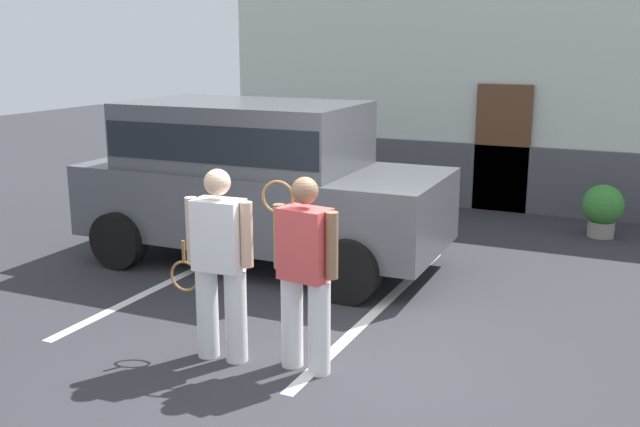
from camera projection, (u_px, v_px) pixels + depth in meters
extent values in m
plane|color=#2D2D33|center=(322.00, 362.00, 6.55)|extent=(40.00, 40.00, 0.00)
cube|color=silver|center=(181.00, 276.00, 8.93)|extent=(0.12, 4.40, 0.01)
cube|color=silver|center=(380.00, 307.00, 7.88)|extent=(0.12, 4.40, 0.01)
cube|color=silver|center=(493.00, 103.00, 12.21)|extent=(9.60, 0.30, 3.56)
cube|color=#4C4C51|center=(487.00, 177.00, 12.31)|extent=(8.07, 0.10, 1.10)
cube|color=brown|center=(502.00, 149.00, 12.09)|extent=(0.90, 0.06, 2.10)
cube|color=#4C4F54|center=(263.00, 202.00, 9.32)|extent=(4.63, 1.98, 0.90)
cube|color=#4C4F54|center=(244.00, 134.00, 9.22)|extent=(2.93, 1.81, 0.80)
cube|color=black|center=(244.00, 136.00, 9.22)|extent=(2.87, 1.83, 0.44)
cylinder|color=black|center=(401.00, 230.00, 9.65)|extent=(0.72, 0.27, 0.72)
cylinder|color=black|center=(348.00, 271.00, 7.96)|extent=(0.72, 0.27, 0.72)
cylinder|color=black|center=(202.00, 209.00, 10.87)|extent=(0.72, 0.27, 0.72)
cylinder|color=black|center=(119.00, 240.00, 9.18)|extent=(0.72, 0.27, 0.72)
cylinder|color=white|center=(236.00, 316.00, 6.49)|extent=(0.20, 0.20, 0.84)
cylinder|color=white|center=(207.00, 312.00, 6.59)|extent=(0.20, 0.20, 0.84)
cube|color=white|center=(219.00, 235.00, 6.37)|extent=(0.45, 0.30, 0.63)
sphere|color=beige|center=(217.00, 182.00, 6.26)|extent=(0.23, 0.23, 0.23)
cylinder|color=beige|center=(247.00, 235.00, 6.27)|extent=(0.11, 0.11, 0.57)
cylinder|color=beige|center=(192.00, 229.00, 6.46)|extent=(0.11, 0.11, 0.57)
torus|color=olive|center=(185.00, 276.00, 6.65)|extent=(0.37, 0.05, 0.37)
cylinder|color=olive|center=(184.00, 251.00, 6.60)|extent=(0.03, 0.03, 0.20)
cylinder|color=white|center=(319.00, 328.00, 6.25)|extent=(0.19, 0.19, 0.83)
cylinder|color=white|center=(292.00, 321.00, 6.39)|extent=(0.19, 0.19, 0.83)
cube|color=#E04C4C|center=(305.00, 244.00, 6.15)|extent=(0.46, 0.32, 0.62)
sphere|color=#8C6647|center=(305.00, 191.00, 6.05)|extent=(0.23, 0.23, 0.23)
cylinder|color=#8C6647|center=(332.00, 246.00, 6.01)|extent=(0.11, 0.11, 0.56)
cylinder|color=#8C6647|center=(279.00, 236.00, 6.29)|extent=(0.11, 0.11, 0.56)
torus|color=olive|center=(278.00, 197.00, 6.27)|extent=(0.29, 0.07, 0.29)
cylinder|color=olive|center=(278.00, 224.00, 6.33)|extent=(0.03, 0.03, 0.20)
cylinder|color=gray|center=(601.00, 229.00, 10.68)|extent=(0.38, 0.38, 0.23)
sphere|color=#387F33|center=(603.00, 205.00, 10.60)|extent=(0.59, 0.59, 0.59)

